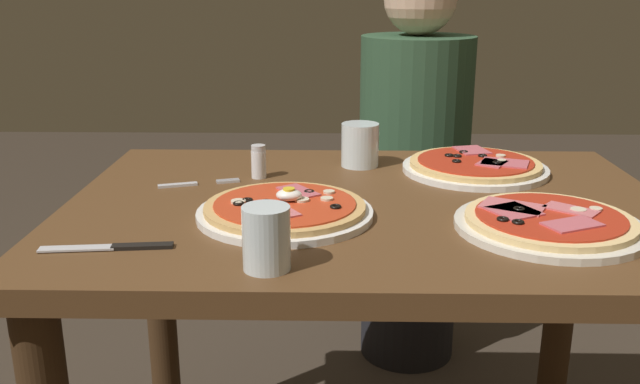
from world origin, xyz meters
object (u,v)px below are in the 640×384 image
object	(u,v)px
fork	(193,184)
salt_shaker	(259,162)
pizza_across_right	(475,166)
knife	(116,247)
pizza_foreground	(285,210)
water_glass_far	(266,242)
diner_person	(413,181)
pizza_across_left	(549,223)
water_glass_near	(360,148)
dining_table	(367,267)

from	to	relation	value
fork	salt_shaker	distance (m)	0.14
pizza_across_right	knife	bearing A→B (deg)	-144.32
pizza_across_right	knife	size ratio (longest dim) A/B	1.52
pizza_foreground	knife	size ratio (longest dim) A/B	1.51
water_glass_far	diner_person	bearing A→B (deg)	73.25
pizza_across_left	water_glass_far	xyz separation A→B (m)	(-0.43, -0.16, 0.03)
water_glass_near	diner_person	xyz separation A→B (m)	(0.18, 0.53, -0.23)
pizza_across_right	water_glass_far	world-z (taller)	water_glass_far
knife	diner_person	distance (m)	1.17
pizza_across_left	knife	world-z (taller)	pizza_across_left
knife	diner_person	bearing A→B (deg)	61.23
water_glass_far	fork	world-z (taller)	water_glass_far
water_glass_near	knife	bearing A→B (deg)	-127.86
water_glass_far	salt_shaker	size ratio (longest dim) A/B	1.34
pizza_across_left	water_glass_far	world-z (taller)	water_glass_far
dining_table	pizza_foreground	xyz separation A→B (m)	(-0.14, -0.09, 0.14)
pizza_across_right	salt_shaker	size ratio (longest dim) A/B	4.46
dining_table	water_glass_near	distance (m)	0.30
water_glass_far	knife	distance (m)	0.24
water_glass_far	knife	xyz separation A→B (m)	(-0.23, 0.07, -0.04)
pizza_foreground	pizza_across_left	size ratio (longest dim) A/B	0.99
pizza_across_right	water_glass_near	world-z (taller)	water_glass_near
water_glass_near	fork	bearing A→B (deg)	-155.23
pizza_across_left	water_glass_near	bearing A→B (deg)	126.48
fork	water_glass_near	bearing A→B (deg)	24.77
pizza_across_left	water_glass_far	size ratio (longest dim) A/B	3.33
pizza_across_right	water_glass_far	bearing A→B (deg)	-127.07
pizza_foreground	water_glass_far	size ratio (longest dim) A/B	3.31
knife	diner_person	xyz separation A→B (m)	(0.56, 1.01, -0.19)
water_glass_far	knife	size ratio (longest dim) A/B	0.46
water_glass_near	water_glass_far	size ratio (longest dim) A/B	1.02
knife	salt_shaker	distance (m)	0.43
water_glass_far	pizza_across_right	bearing A→B (deg)	52.93
salt_shaker	diner_person	bearing A→B (deg)	58.33
pizza_across_right	salt_shaker	world-z (taller)	salt_shaker
diner_person	fork	bearing A→B (deg)	53.19
pizza_across_right	salt_shaker	xyz separation A→B (m)	(-0.44, -0.05, 0.02)
pizza_across_right	diner_person	size ratio (longest dim) A/B	0.25
diner_person	salt_shaker	bearing A→B (deg)	58.33
water_glass_near	diner_person	size ratio (longest dim) A/B	0.08
dining_table	salt_shaker	xyz separation A→B (m)	(-0.21, 0.15, 0.16)
pizza_across_right	salt_shaker	distance (m)	0.45
fork	diner_person	distance (m)	0.87
dining_table	water_glass_far	size ratio (longest dim) A/B	12.07
salt_shaker	diner_person	distance (m)	0.76
water_glass_far	pizza_across_left	bearing A→B (deg)	20.65
pizza_across_left	water_glass_near	world-z (taller)	water_glass_near
dining_table	pizza_foreground	bearing A→B (deg)	-147.99
water_glass_near	water_glass_far	world-z (taller)	water_glass_near
pizza_foreground	fork	size ratio (longest dim) A/B	1.92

